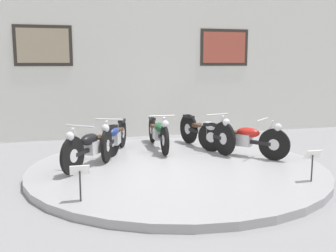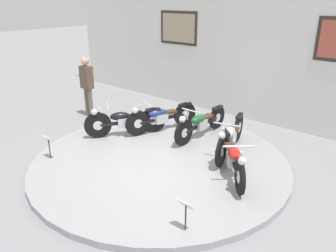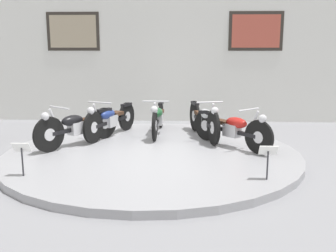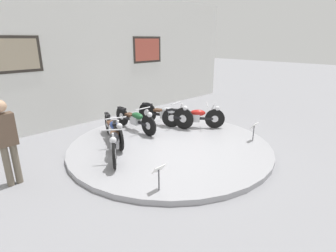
{
  "view_description": "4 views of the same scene",
  "coord_description": "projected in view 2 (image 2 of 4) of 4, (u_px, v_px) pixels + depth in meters",
  "views": [
    {
      "loc": [
        -1.93,
        -6.68,
        1.97
      ],
      "look_at": [
        -0.1,
        0.26,
        0.81
      ],
      "focal_mm": 42.0,
      "sensor_mm": 36.0,
      "label": 1
    },
    {
      "loc": [
        4.08,
        -4.63,
        3.32
      ],
      "look_at": [
        -0.08,
        0.36,
        0.73
      ],
      "focal_mm": 35.0,
      "sensor_mm": 36.0,
      "label": 2
    },
    {
      "loc": [
        0.62,
        -6.91,
        1.99
      ],
      "look_at": [
        0.29,
        0.09,
        0.58
      ],
      "focal_mm": 42.0,
      "sensor_mm": 36.0,
      "label": 3
    },
    {
      "loc": [
        -4.67,
        -4.61,
        2.8
      ],
      "look_at": [
        0.04,
        0.11,
        0.58
      ],
      "focal_mm": 28.0,
      "sensor_mm": 36.0,
      "label": 4
    }
  ],
  "objects": [
    {
      "name": "motorcycle_silver",
      "position": [
        230.0,
        136.0,
        7.01
      ],
      "size": [
        0.65,
        1.98,
        0.81
      ],
      "color": "black",
      "rests_on": "display_platform"
    },
    {
      "name": "info_placard_front_centre",
      "position": [
        186.0,
        209.0,
        4.67
      ],
      "size": [
        0.26,
        0.11,
        0.51
      ],
      "color": "#333338",
      "rests_on": "display_platform"
    },
    {
      "name": "display_platform",
      "position": [
        160.0,
        161.0,
        6.94
      ],
      "size": [
        5.33,
        5.33,
        0.12
      ],
      "primitive_type": "cylinder",
      "color": "#99999E",
      "rests_on": "ground_plane"
    },
    {
      "name": "back_wall",
      "position": [
        251.0,
        41.0,
        8.82
      ],
      "size": [
        14.0,
        0.22,
        4.35
      ],
      "color": "silver",
      "rests_on": "ground_plane"
    },
    {
      "name": "motorcycle_red",
      "position": [
        233.0,
        157.0,
        6.16
      ],
      "size": [
        1.33,
        1.52,
        0.78
      ],
      "color": "black",
      "rests_on": "display_platform"
    },
    {
      "name": "motorcycle_blue",
      "position": [
        161.0,
        116.0,
        8.19
      ],
      "size": [
        0.78,
        1.88,
        0.79
      ],
      "color": "black",
      "rests_on": "display_platform"
    },
    {
      "name": "info_placard_front_left",
      "position": [
        49.0,
        142.0,
        6.78
      ],
      "size": [
        0.26,
        0.11,
        0.51
      ],
      "color": "#333338",
      "rests_on": "display_platform"
    },
    {
      "name": "visitor_standing",
      "position": [
        87.0,
        83.0,
        9.35
      ],
      "size": [
        0.36,
        0.23,
        1.74
      ],
      "color": "#6B6051",
      "rests_on": "ground_plane"
    },
    {
      "name": "motorcycle_green",
      "position": [
        200.0,
        122.0,
        7.83
      ],
      "size": [
        0.54,
        1.96,
        0.78
      ],
      "color": "black",
      "rests_on": "display_platform"
    },
    {
      "name": "ground_plane",
      "position": [
        160.0,
        163.0,
        6.96
      ],
      "size": [
        60.0,
        60.0,
        0.0
      ],
      "primitive_type": "plane",
      "color": "gray"
    },
    {
      "name": "motorcycle_black",
      "position": [
        124.0,
        120.0,
        7.92
      ],
      "size": [
        1.19,
        1.67,
        0.8
      ],
      "color": "black",
      "rests_on": "display_platform"
    }
  ]
}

